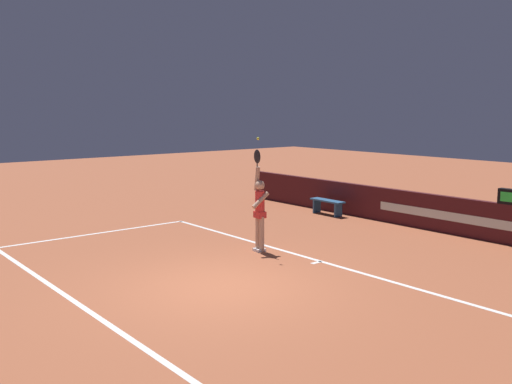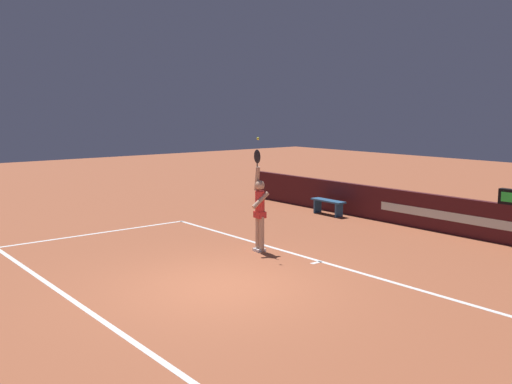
% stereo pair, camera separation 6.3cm
% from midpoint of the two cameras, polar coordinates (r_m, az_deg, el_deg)
% --- Properties ---
extents(ground_plane, '(60.00, 60.00, 0.00)m').
position_cam_midpoint_polar(ground_plane, '(11.45, -3.55, -9.38)').
color(ground_plane, '#A35435').
extents(court_lines, '(12.31, 5.58, 0.00)m').
position_cam_midpoint_polar(court_lines, '(11.53, -2.93, -9.23)').
color(court_lines, white).
rests_on(court_lines, ground).
extents(back_wall, '(16.48, 0.18, 1.05)m').
position_cam_midpoint_polar(back_wall, '(16.94, 18.48, -2.14)').
color(back_wall, '#44161A').
rests_on(back_wall, ground).
extents(tennis_player, '(0.45, 0.49, 2.52)m').
position_cam_midpoint_polar(tennis_player, '(13.88, 0.50, -1.75)').
color(tennis_player, tan).
rests_on(tennis_player, ground).
extents(tennis_ball, '(0.07, 0.07, 0.07)m').
position_cam_midpoint_polar(tennis_ball, '(13.41, 0.33, 5.39)').
color(tennis_ball, '#CBDD33').
extents(courtside_bench_near, '(1.32, 0.40, 0.50)m').
position_cam_midpoint_polar(courtside_bench_near, '(18.94, 7.35, -1.18)').
color(courtside_bench_near, '#2C5B89').
rests_on(courtside_bench_near, ground).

